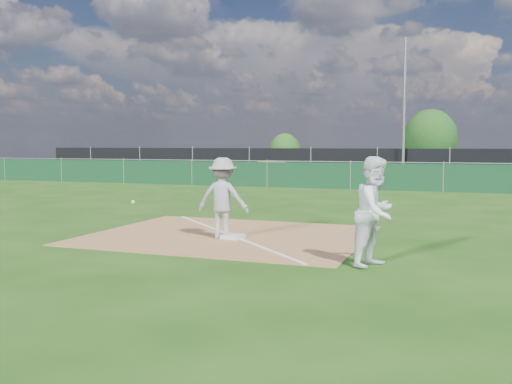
% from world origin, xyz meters
% --- Properties ---
extents(ground, '(90.00, 90.00, 0.00)m').
position_xyz_m(ground, '(0.00, 10.00, 0.00)').
color(ground, '#1F470F').
rests_on(ground, ground).
extents(infield_dirt, '(6.00, 5.00, 0.02)m').
position_xyz_m(infield_dirt, '(0.00, 1.00, 0.01)').
color(infield_dirt, '#9A6C3D').
rests_on(infield_dirt, ground).
extents(foul_line, '(5.01, 5.01, 0.01)m').
position_xyz_m(foul_line, '(0.00, 1.00, 0.03)').
color(foul_line, white).
rests_on(foul_line, infield_dirt).
extents(green_fence, '(44.00, 0.05, 1.20)m').
position_xyz_m(green_fence, '(0.00, 15.00, 0.60)').
color(green_fence, '#0E351C').
rests_on(green_fence, ground).
extents(dirt_mound, '(3.38, 2.60, 1.17)m').
position_xyz_m(dirt_mound, '(-5.00, 18.50, 0.58)').
color(dirt_mound, olive).
rests_on(dirt_mound, ground).
extents(black_fence, '(46.00, 0.04, 1.80)m').
position_xyz_m(black_fence, '(0.00, 23.00, 0.90)').
color(black_fence, black).
rests_on(black_fence, ground).
extents(parking_lot, '(46.00, 9.00, 0.01)m').
position_xyz_m(parking_lot, '(0.00, 28.00, 0.01)').
color(parking_lot, black).
rests_on(parking_lot, ground).
extents(light_pole, '(0.16, 0.16, 8.00)m').
position_xyz_m(light_pole, '(1.50, 22.70, 4.00)').
color(light_pole, slate).
rests_on(light_pole, ground).
extents(first_base, '(0.44, 0.44, 0.09)m').
position_xyz_m(first_base, '(0.27, 0.58, 0.06)').
color(first_base, silver).
rests_on(first_base, infield_dirt).
extents(play_at_first, '(2.69, 0.72, 1.74)m').
position_xyz_m(play_at_first, '(0.05, 0.55, 0.89)').
color(play_at_first, '#A4A4A6').
rests_on(play_at_first, infield_dirt).
extents(runner, '(0.96, 1.08, 1.84)m').
position_xyz_m(runner, '(3.56, -1.09, 0.92)').
color(runner, white).
rests_on(runner, ground).
extents(car_left, '(4.86, 1.97, 1.65)m').
position_xyz_m(car_left, '(-4.19, 27.94, 0.84)').
color(car_left, '#9FA2A7').
rests_on(car_left, parking_lot).
extents(car_mid, '(4.28, 2.44, 1.33)m').
position_xyz_m(car_mid, '(-1.70, 27.06, 0.68)').
color(car_mid, black).
rests_on(car_mid, parking_lot).
extents(car_right, '(4.47, 2.66, 1.21)m').
position_xyz_m(car_right, '(6.98, 26.55, 0.62)').
color(car_right, black).
rests_on(car_right, parking_lot).
extents(tree_left, '(2.45, 2.45, 2.91)m').
position_xyz_m(tree_left, '(-8.66, 32.46, 1.50)').
color(tree_left, '#382316').
rests_on(tree_left, ground).
extents(tree_mid, '(3.93, 3.93, 4.67)m').
position_xyz_m(tree_mid, '(2.27, 33.85, 2.40)').
color(tree_mid, '#382316').
rests_on(tree_mid, ground).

